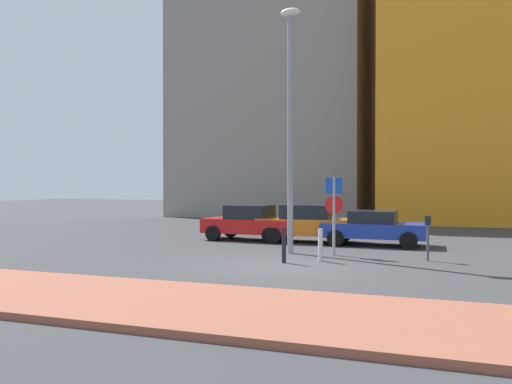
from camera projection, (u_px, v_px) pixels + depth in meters
The scene contains 11 objects.
ground_plane at pixel (281, 266), 14.61m from camera, with size 120.00×120.00×0.00m, color #38383A.
sidewalk_brick at pixel (197, 306), 9.46m from camera, with size 40.00×3.51×0.14m, color #93513D.
parked_car_red at pixel (250, 222), 21.64m from camera, with size 4.07×2.13×1.50m.
parked_car_orange at pixel (307, 223), 20.91m from camera, with size 4.14×2.11×1.54m.
parked_car_blue at pixel (374, 227), 19.77m from camera, with size 3.95×2.09×1.35m.
parking_sign_post at pixel (334, 206), 16.93m from camera, with size 0.59×0.17×2.62m.
parking_meter at pixel (428, 232), 15.67m from camera, with size 0.18×0.14×1.39m.
street_lamp at pixel (290, 112), 17.42m from camera, with size 0.70×0.36×8.41m.
traffic_bollard_near at pixel (284, 245), 15.26m from camera, with size 0.13×0.13×1.09m, color black.
traffic_bollard_mid at pixel (320, 245), 15.58m from camera, with size 0.15×0.15×1.00m, color #B7B7BC.
building_under_construction at pixel (282, 61), 42.10m from camera, with size 14.38×13.97×25.43m, color gray.
Camera 1 is at (4.18, -13.99, 2.31)m, focal length 35.69 mm.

